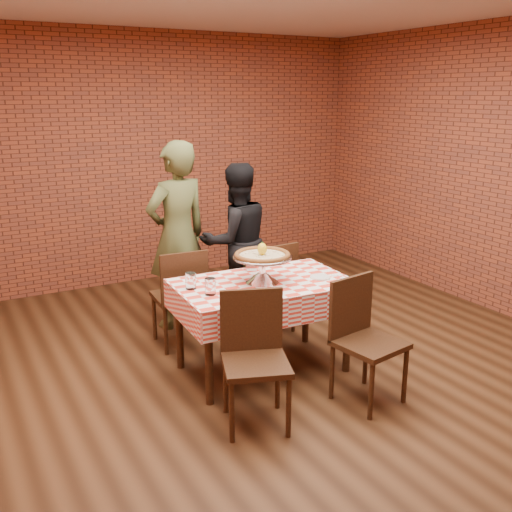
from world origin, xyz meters
name	(u,v)px	position (x,y,z in m)	size (l,w,h in m)	color
ground	(278,377)	(0.00, 0.00, 0.00)	(6.00, 6.00, 0.00)	black
back_wall	(146,159)	(0.00, 3.00, 1.45)	(5.50, 5.50, 0.00)	brown
table	(263,327)	(-0.03, 0.19, 0.38)	(1.36, 0.82, 0.75)	#3A2210
tablecloth	(263,296)	(-0.03, 0.19, 0.64)	(1.39, 0.85, 0.23)	red
pizza_stand	(262,269)	(-0.04, 0.19, 0.86)	(0.47, 0.47, 0.21)	silver
pizza	(262,256)	(-0.04, 0.19, 0.97)	(0.44, 0.44, 0.03)	beige
lemon	(262,249)	(-0.04, 0.19, 1.03)	(0.07, 0.07, 0.10)	yellow
water_glass_left	(210,286)	(-0.53, 0.12, 0.82)	(0.08, 0.08, 0.13)	white
water_glass_right	(191,281)	(-0.60, 0.31, 0.82)	(0.08, 0.08, 0.13)	white
side_plate	(320,277)	(0.42, 0.05, 0.76)	(0.16, 0.16, 0.01)	white
sweetener_packet_a	(343,278)	(0.58, -0.04, 0.76)	(0.05, 0.04, 0.01)	white
sweetener_packet_b	(335,275)	(0.56, 0.04, 0.76)	(0.05, 0.04, 0.01)	white
condiment_caddy	(250,263)	(0.03, 0.52, 0.82)	(0.10, 0.08, 0.13)	silver
chair_near_left	(256,363)	(-0.49, -0.51, 0.46)	(0.43, 0.43, 0.92)	#3A2210
chair_near_right	(370,343)	(0.39, -0.63, 0.46)	(0.43, 0.43, 0.92)	#3A2210
chair_far_left	(179,296)	(-0.43, 1.00, 0.45)	(0.42, 0.42, 0.91)	#3A2210
chair_far_right	(269,286)	(0.43, 0.89, 0.44)	(0.40, 0.40, 0.88)	#3A2210
diner_olive	(178,236)	(-0.25, 1.44, 0.89)	(0.65, 0.43, 1.79)	#484E29
diner_black	(236,241)	(0.35, 1.39, 0.78)	(0.75, 0.59, 1.55)	black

